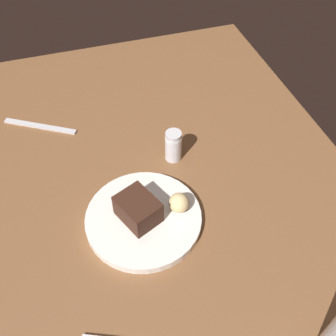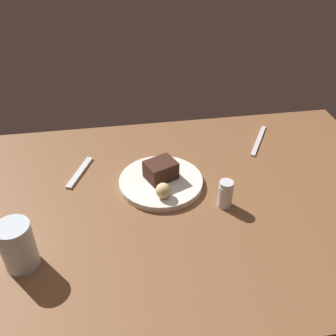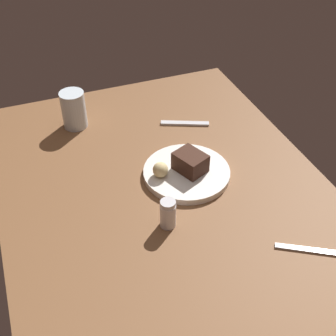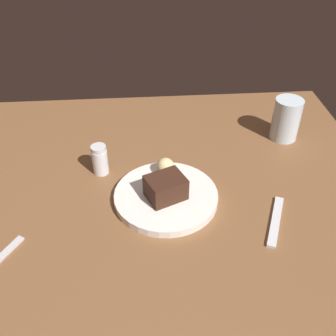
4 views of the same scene
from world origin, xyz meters
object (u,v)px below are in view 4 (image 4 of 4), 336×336
Objects in this scene: dessert_plate at (166,197)px; salt_shaker at (100,160)px; water_glass at (286,119)px; chocolate_cake_slice at (166,188)px; bread_roll at (165,166)px; dessert_spoon at (276,221)px.

dessert_plate is 3.04× the size of salt_shaker.
dessert_plate is 2.02× the size of water_glass.
dessert_plate is 2.89× the size of chocolate_cake_slice.
dessert_plate is 5.70× the size of bread_roll.
bread_roll is at bearing 86.27° from chocolate_cake_slice.
bread_roll is at bearing -155.23° from water_glass.
chocolate_cake_slice reaches higher than bread_roll.
dessert_plate reaches higher than dessert_spoon.
water_glass reaches higher than bread_roll.
chocolate_cake_slice reaches higher than dessert_plate.
dessert_plate is at bearing 81.35° from chocolate_cake_slice.
salt_shaker is (-15.16, 11.19, 2.90)cm from dessert_plate.
dessert_spoon is at bearing -109.87° from water_glass.
salt_shaker reaches higher than dessert_spoon.
chocolate_cake_slice is 0.70× the size of water_glass.
water_glass is (49.27, 11.70, 2.00)cm from salt_shaker.
water_glass is at bearing 13.36° from salt_shaker.
chocolate_cake_slice is 1.97× the size of bread_roll.
chocolate_cake_slice is 19.30cm from salt_shaker.
chocolate_cake_slice is at bearing -86.09° from dessert_spoon.
water_glass is at bearing 24.77° from bread_roll.
salt_shaker is (-15.03, 12.09, -0.59)cm from chocolate_cake_slice.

